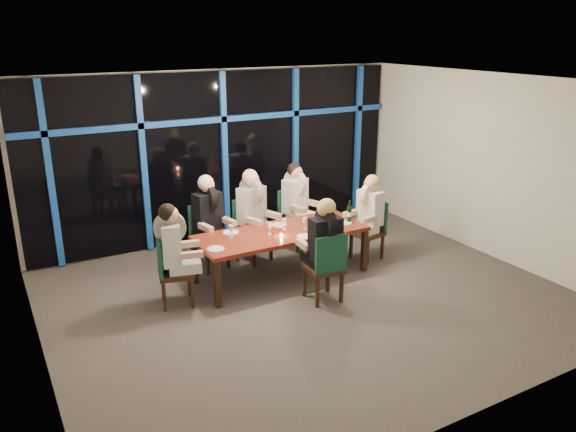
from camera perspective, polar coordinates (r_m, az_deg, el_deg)
The scene contains 29 objects.
room at distance 7.43m, azimuth 2.29°, elevation 5.86°, with size 7.04×7.00×3.02m.
window_wall at distance 10.09m, azimuth -6.51°, elevation 6.38°, with size 6.86×0.43×2.94m.
dining_table at distance 8.48m, azimuth -0.67°, elevation -1.99°, with size 2.60×1.00×0.75m.
chair_far_left at distance 9.00m, azimuth -8.23°, elevation -1.65°, with size 0.57×0.57×1.04m.
chair_far_mid at distance 9.19m, azimuth -3.89°, elevation -1.01°, with size 0.62×0.62×1.05m.
chair_far_right at distance 9.77m, azimuth 0.50°, elevation 0.13°, with size 0.60×0.60×1.02m.
chair_end_left at distance 7.85m, azimuth -12.00°, elevation -5.13°, with size 0.56×0.56×1.00m.
chair_end_right at distance 9.36m, azimuth 8.44°, elevation -1.08°, with size 0.53×0.53×0.98m.
chair_near_mid at distance 7.76m, azimuth 3.94°, elevation -4.90°, with size 0.51×0.51×1.03m.
diner_far_left at distance 8.80m, azimuth -8.03°, elevation 0.70°, with size 0.57×0.69×1.01m.
diner_far_mid at distance 9.00m, azimuth -3.55°, elevation 1.35°, with size 0.63×0.72×1.02m.
diner_far_right at distance 9.59m, azimuth 0.90°, elevation 2.32°, with size 0.61×0.70×1.00m.
diner_end_left at distance 7.71m, azimuth -11.56°, elevation -2.38°, with size 0.67×0.56×0.97m.
diner_end_right at distance 9.18m, azimuth 8.21°, elevation 1.09°, with size 0.65×0.53×0.95m.
diner_near_mid at distance 7.68m, azimuth 3.68°, elevation -1.89°, with size 0.53×0.65×1.00m.
plate_far_left at distance 8.43m, azimuth -5.83°, elevation -1.67°, with size 0.24×0.24×0.01m, color white.
plate_far_mid at distance 8.70m, azimuth -0.89°, elevation -0.91°, with size 0.24×0.24×0.01m, color white.
plate_far_right at distance 9.32m, azimuth 3.53°, elevation 0.39°, with size 0.24×0.24×0.01m, color white.
plate_end_left at distance 7.83m, azimuth -7.36°, elevation -3.34°, with size 0.24×0.24×0.01m, color white.
plate_end_right at distance 8.84m, azimuth 5.71°, elevation -0.69°, with size 0.24×0.24×0.01m, color white.
plate_near_mid at distance 8.22m, azimuth 1.74°, elevation -2.10°, with size 0.24×0.24×0.01m, color white.
wine_bottle at distance 8.87m, azimuth 6.24°, elevation 0.23°, with size 0.08×0.08×0.36m.
water_pitcher at distance 8.66m, azimuth 3.41°, elevation -0.33°, with size 0.13×0.12×0.22m.
tea_light at distance 8.25m, azimuth -0.69°, elevation -1.97°, with size 0.05×0.05×0.03m, color #F09548.
wine_glass_a at distance 8.30m, azimuth -1.92°, elevation -1.02°, with size 0.07×0.07×0.18m.
wine_glass_b at distance 8.49m, azimuth -0.39°, elevation -0.57°, with size 0.07×0.07×0.17m.
wine_glass_c at distance 8.50m, azimuth 1.72°, elevation -0.49°, with size 0.07×0.07×0.18m.
wine_glass_d at distance 8.21m, azimuth -5.80°, elevation -1.28°, with size 0.07×0.07×0.18m.
wine_glass_e at distance 8.94m, azimuth 4.58°, elevation 0.31°, with size 0.06×0.06×0.16m.
Camera 1 is at (-3.82, -6.16, 3.65)m, focal length 35.00 mm.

